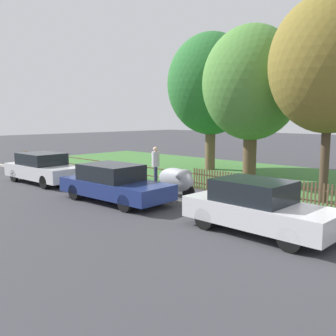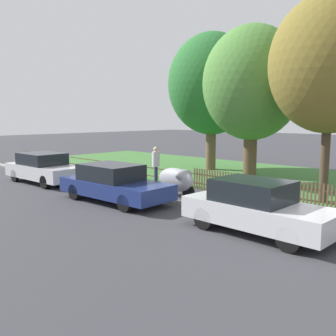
{
  "view_description": "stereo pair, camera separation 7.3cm",
  "coord_description": "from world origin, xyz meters",
  "px_view_note": "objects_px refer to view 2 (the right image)",
  "views": [
    {
      "loc": [
        4.89,
        -9.9,
        3.13
      ],
      "look_at": [
        -5.35,
        0.97,
        1.1
      ],
      "focal_mm": 40.0,
      "sensor_mm": 36.0,
      "label": 1
    },
    {
      "loc": [
        4.94,
        -9.85,
        3.13
      ],
      "look_at": [
        -5.35,
        0.97,
        1.1
      ],
      "focal_mm": 40.0,
      "sensor_mm": 36.0,
      "label": 2
    }
  ],
  "objects_px": {
    "covered_motorcycle": "(177,180)",
    "pedestrian_near_fence": "(156,163)",
    "parked_car_silver_hatchback": "(44,168)",
    "parked_car_black_saloon": "(114,183)",
    "tree_nearest_kerb": "(212,84)",
    "tree_behind_motorcycle": "(252,84)",
    "tree_mid_park": "(330,64)",
    "parked_car_navy_estate": "(257,207)"
  },
  "relations": [
    {
      "from": "covered_motorcycle",
      "to": "pedestrian_near_fence",
      "type": "relative_size",
      "value": 1.14
    },
    {
      "from": "parked_car_silver_hatchback",
      "to": "pedestrian_near_fence",
      "type": "height_order",
      "value": "pedestrian_near_fence"
    },
    {
      "from": "parked_car_black_saloon",
      "to": "tree_nearest_kerb",
      "type": "height_order",
      "value": "tree_nearest_kerb"
    },
    {
      "from": "tree_behind_motorcycle",
      "to": "tree_nearest_kerb",
      "type": "bearing_deg",
      "value": 148.15
    },
    {
      "from": "tree_behind_motorcycle",
      "to": "pedestrian_near_fence",
      "type": "relative_size",
      "value": 4.09
    },
    {
      "from": "tree_nearest_kerb",
      "to": "tree_behind_motorcycle",
      "type": "bearing_deg",
      "value": -31.85
    },
    {
      "from": "tree_behind_motorcycle",
      "to": "tree_mid_park",
      "type": "height_order",
      "value": "tree_mid_park"
    },
    {
      "from": "parked_car_navy_estate",
      "to": "covered_motorcycle",
      "type": "xyz_separation_m",
      "value": [
        -4.71,
        1.96,
        -0.03
      ]
    },
    {
      "from": "parked_car_black_saloon",
      "to": "parked_car_navy_estate",
      "type": "height_order",
      "value": "parked_car_navy_estate"
    },
    {
      "from": "parked_car_navy_estate",
      "to": "tree_mid_park",
      "type": "relative_size",
      "value": 0.55
    },
    {
      "from": "parked_car_silver_hatchback",
      "to": "parked_car_navy_estate",
      "type": "bearing_deg",
      "value": -1.75
    },
    {
      "from": "tree_mid_park",
      "to": "pedestrian_near_fence",
      "type": "relative_size",
      "value": 4.22
    },
    {
      "from": "tree_nearest_kerb",
      "to": "tree_mid_park",
      "type": "relative_size",
      "value": 1.07
    },
    {
      "from": "tree_behind_motorcycle",
      "to": "pedestrian_near_fence",
      "type": "xyz_separation_m",
      "value": [
        -3.02,
        -3.23,
        -3.64
      ]
    },
    {
      "from": "parked_car_silver_hatchback",
      "to": "covered_motorcycle",
      "type": "relative_size",
      "value": 2.21
    },
    {
      "from": "parked_car_navy_estate",
      "to": "pedestrian_near_fence",
      "type": "distance_m",
      "value": 7.93
    },
    {
      "from": "covered_motorcycle",
      "to": "tree_nearest_kerb",
      "type": "relative_size",
      "value": 0.25
    },
    {
      "from": "covered_motorcycle",
      "to": "tree_nearest_kerb",
      "type": "height_order",
      "value": "tree_nearest_kerb"
    },
    {
      "from": "parked_car_silver_hatchback",
      "to": "tree_behind_motorcycle",
      "type": "bearing_deg",
      "value": 39.89
    },
    {
      "from": "covered_motorcycle",
      "to": "tree_mid_park",
      "type": "distance_m",
      "value": 7.01
    },
    {
      "from": "parked_car_navy_estate",
      "to": "tree_behind_motorcycle",
      "type": "bearing_deg",
      "value": 124.38
    },
    {
      "from": "parked_car_navy_estate",
      "to": "tree_mid_park",
      "type": "xyz_separation_m",
      "value": [
        -0.18,
        5.1,
        4.3
      ]
    },
    {
      "from": "parked_car_navy_estate",
      "to": "parked_car_silver_hatchback",
      "type": "bearing_deg",
      "value": -178.26
    },
    {
      "from": "parked_car_silver_hatchback",
      "to": "tree_nearest_kerb",
      "type": "distance_m",
      "value": 10.62
    },
    {
      "from": "parked_car_silver_hatchback",
      "to": "parked_car_navy_estate",
      "type": "relative_size",
      "value": 1.07
    },
    {
      "from": "parked_car_silver_hatchback",
      "to": "tree_behind_motorcycle",
      "type": "xyz_separation_m",
      "value": [
        7.32,
        6.53,
        3.93
      ]
    },
    {
      "from": "tree_nearest_kerb",
      "to": "pedestrian_near_fence",
      "type": "distance_m",
      "value": 7.28
    },
    {
      "from": "covered_motorcycle",
      "to": "tree_behind_motorcycle",
      "type": "bearing_deg",
      "value": 88.58
    },
    {
      "from": "tree_mid_park",
      "to": "pedestrian_near_fence",
      "type": "bearing_deg",
      "value": -165.49
    },
    {
      "from": "parked_car_navy_estate",
      "to": "tree_behind_motorcycle",
      "type": "distance_m",
      "value": 8.68
    },
    {
      "from": "tree_mid_park",
      "to": "pedestrian_near_fence",
      "type": "xyz_separation_m",
      "value": [
        -7.03,
        -1.82,
        -4.01
      ]
    },
    {
      "from": "covered_motorcycle",
      "to": "tree_behind_motorcycle",
      "type": "height_order",
      "value": "tree_behind_motorcycle"
    },
    {
      "from": "parked_car_black_saloon",
      "to": "tree_behind_motorcycle",
      "type": "relative_size",
      "value": 0.64
    },
    {
      "from": "parked_car_silver_hatchback",
      "to": "parked_car_black_saloon",
      "type": "bearing_deg",
      "value": -4.15
    },
    {
      "from": "tree_nearest_kerb",
      "to": "tree_behind_motorcycle",
      "type": "distance_m",
      "value": 5.11
    },
    {
      "from": "parked_car_black_saloon",
      "to": "covered_motorcycle",
      "type": "height_order",
      "value": "parked_car_black_saloon"
    },
    {
      "from": "tree_mid_park",
      "to": "parked_car_navy_estate",
      "type": "bearing_deg",
      "value": -88.0
    },
    {
      "from": "parked_car_black_saloon",
      "to": "tree_mid_park",
      "type": "distance_m",
      "value": 8.93
    },
    {
      "from": "parked_car_black_saloon",
      "to": "tree_nearest_kerb",
      "type": "xyz_separation_m",
      "value": [
        -2.65,
        9.45,
        4.34
      ]
    },
    {
      "from": "tree_nearest_kerb",
      "to": "parked_car_navy_estate",
      "type": "bearing_deg",
      "value": -47.22
    },
    {
      "from": "parked_car_navy_estate",
      "to": "tree_nearest_kerb",
      "type": "relative_size",
      "value": 0.52
    },
    {
      "from": "parked_car_silver_hatchback",
      "to": "parked_car_black_saloon",
      "type": "xyz_separation_m",
      "value": [
        5.64,
        -0.23,
        -0.02
      ]
    }
  ]
}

